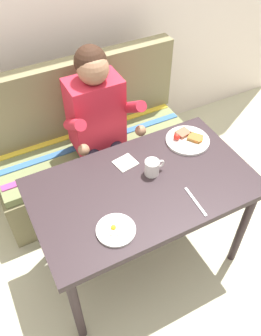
% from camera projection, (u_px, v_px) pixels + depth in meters
% --- Properties ---
extents(ground_plane, '(8.00, 8.00, 0.00)m').
position_uv_depth(ground_plane, '(141.00, 256.00, 2.41)').
color(ground_plane, beige).
extents(table, '(1.20, 0.70, 0.73)m').
position_uv_depth(table, '(143.00, 195.00, 1.94)').
color(table, '#2B2023').
rests_on(table, ground).
extents(couch, '(1.44, 0.56, 1.00)m').
position_uv_depth(couch, '(93.00, 152.00, 2.64)').
color(couch, olive).
rests_on(couch, ground).
extents(person, '(0.45, 0.61, 1.21)m').
position_uv_depth(person, '(100.00, 121.00, 2.25)').
color(person, red).
rests_on(person, ground).
extents(plate_breakfast, '(0.26, 0.26, 0.05)m').
position_uv_depth(plate_breakfast, '(188.00, 139.00, 2.12)').
color(plate_breakfast, white).
rests_on(plate_breakfast, table).
extents(plate_eggs, '(0.19, 0.19, 0.04)m').
position_uv_depth(plate_eggs, '(116.00, 230.00, 1.67)').
color(plate_eggs, white).
rests_on(plate_eggs, table).
extents(coffee_mug, '(0.12, 0.08, 0.09)m').
position_uv_depth(coffee_mug, '(152.00, 167.00, 1.91)').
color(coffee_mug, white).
rests_on(coffee_mug, table).
extents(napkin, '(0.13, 0.12, 0.01)m').
position_uv_depth(napkin, '(125.00, 163.00, 2.00)').
color(napkin, silver).
rests_on(napkin, table).
extents(knife, '(0.03, 0.20, 0.00)m').
position_uv_depth(knife, '(196.00, 201.00, 1.80)').
color(knife, silver).
rests_on(knife, table).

